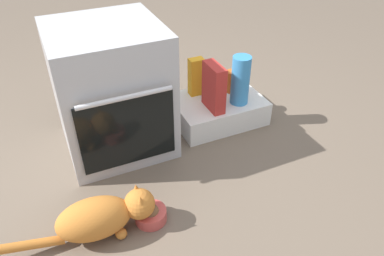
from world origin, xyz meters
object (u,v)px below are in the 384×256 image
Objects in this scene: cat at (102,216)px; water_bottle at (240,80)px; pantry_cabinet at (217,109)px; sauce_jar at (232,81)px; food_bowl at (150,214)px; juice_carton at (196,77)px; cereal_box at (214,87)px; oven at (112,90)px.

cat is 2.27× the size of water_bottle.
sauce_jar is (0.12, 0.05, 0.15)m from pantry_cabinet.
juice_carton reaches higher than food_bowl.
juice_carton reaches higher than sauce_jar.
cat is 1.11m from water_bottle.
water_bottle is (0.10, -0.08, 0.23)m from pantry_cabinet.
food_bowl is 0.61× the size of juice_carton.
cereal_box is at bearing 178.19° from water_bottle.
oven is at bearing -170.56° from juice_carton.
juice_carton is (0.78, 0.71, 0.16)m from cat.
pantry_cabinet is at bearing -2.12° from oven.
pantry_cabinet is at bearing 47.21° from cereal_box.
sauce_jar is (1.00, 0.65, 0.11)m from cat.
food_bowl is 0.49× the size of water_bottle.
cat is 1.06m from juice_carton.
oven is 2.52× the size of cereal_box.
juice_carton reaches higher than pantry_cabinet.
water_bottle reaches higher than sauce_jar.
cereal_box reaches higher than cat.
pantry_cabinet is 0.25m from juice_carton.
pantry_cabinet is at bearing 139.57° from water_bottle.
cereal_box is (-0.17, 0.01, -0.01)m from water_bottle.
water_bottle reaches higher than juice_carton.
cat is 4.87× the size of sauce_jar.
oven reaches higher than food_bowl.
food_bowl is (-0.02, -0.63, -0.32)m from oven.
water_bottle is 2.14× the size of sauce_jar.
cereal_box is (-0.20, -0.13, 0.07)m from sauce_jar.
sauce_jar reaches higher than cat.
oven reaches higher than cat.
oven reaches higher than juice_carton.
water_bottle is at bearing 34.53° from food_bowl.
juice_carton is 0.86× the size of cereal_box.
cereal_box is (0.80, 0.52, 0.18)m from cat.
juice_carton is (-0.20, 0.20, -0.03)m from water_bottle.
cereal_box is (-0.07, -0.08, 0.22)m from pantry_cabinet.
juice_carton is (-0.10, 0.11, 0.20)m from pantry_cabinet.
cat is 0.97m from cereal_box.
juice_carton is (0.54, 0.09, -0.08)m from oven.
pantry_cabinet is 0.26m from water_bottle.
oven is at bearing 177.88° from pantry_cabinet.
food_bowl is 1.05× the size of sauce_jar.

